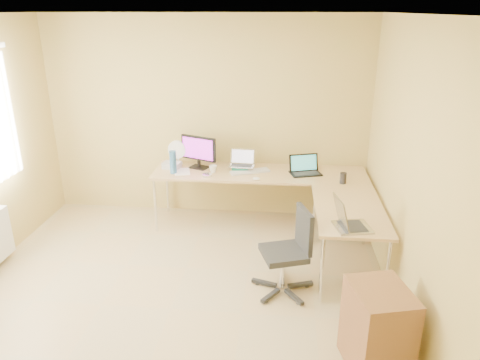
# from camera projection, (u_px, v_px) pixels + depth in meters

# --- Properties ---
(floor) EXTENTS (4.50, 4.50, 0.00)m
(floor) POSITION_uv_depth(u_px,v_px,m) (171.00, 309.00, 4.24)
(floor) COLOR tan
(floor) RESTS_ON ground
(ceiling) EXTENTS (4.50, 4.50, 0.00)m
(ceiling) POSITION_uv_depth(u_px,v_px,m) (151.00, 14.00, 3.32)
(ceiling) COLOR white
(ceiling) RESTS_ON ground
(wall_back) EXTENTS (4.50, 0.00, 4.50)m
(wall_back) POSITION_uv_depth(u_px,v_px,m) (206.00, 119.00, 5.87)
(wall_back) COLOR tan
(wall_back) RESTS_ON ground
(wall_right) EXTENTS (0.00, 4.50, 4.50)m
(wall_right) POSITION_uv_depth(u_px,v_px,m) (421.00, 189.00, 3.59)
(wall_right) COLOR tan
(wall_right) RESTS_ON ground
(desk_main) EXTENTS (2.65, 0.70, 0.73)m
(desk_main) POSITION_uv_depth(u_px,v_px,m) (259.00, 199.00, 5.77)
(desk_main) COLOR tan
(desk_main) RESTS_ON ground
(desk_return) EXTENTS (0.70, 1.30, 0.73)m
(desk_return) POSITION_uv_depth(u_px,v_px,m) (346.00, 240.00, 4.75)
(desk_return) COLOR tan
(desk_return) RESTS_ON ground
(monitor) EXTENTS (0.51, 0.33, 0.42)m
(monitor) POSITION_uv_depth(u_px,v_px,m) (199.00, 152.00, 5.71)
(monitor) COLOR black
(monitor) RESTS_ON desk_main
(book_stack) EXTENTS (0.24, 0.30, 0.05)m
(book_stack) POSITION_uv_depth(u_px,v_px,m) (240.00, 167.00, 5.75)
(book_stack) COLOR #136C50
(book_stack) RESTS_ON desk_main
(laptop_center) EXTENTS (0.33, 0.26, 0.20)m
(laptop_center) POSITION_uv_depth(u_px,v_px,m) (242.00, 159.00, 5.67)
(laptop_center) COLOR #B8B8B8
(laptop_center) RESTS_ON desk_main
(laptop_black) EXTENTS (0.43, 0.37, 0.23)m
(laptop_black) POSITION_uv_depth(u_px,v_px,m) (306.00, 165.00, 5.53)
(laptop_black) COLOR black
(laptop_black) RESTS_ON desk_main
(keyboard) EXTENTS (0.50, 0.32, 0.02)m
(keyboard) POSITION_uv_depth(u_px,v_px,m) (250.00, 172.00, 5.62)
(keyboard) COLOR silver
(keyboard) RESTS_ON desk_main
(mouse) EXTENTS (0.10, 0.07, 0.03)m
(mouse) POSITION_uv_depth(u_px,v_px,m) (256.00, 179.00, 5.38)
(mouse) COLOR white
(mouse) RESTS_ON desk_main
(mug) EXTENTS (0.10, 0.10, 0.09)m
(mug) POSITION_uv_depth(u_px,v_px,m) (213.00, 169.00, 5.61)
(mug) COLOR white
(mug) RESTS_ON desk_main
(cd_stack) EXTENTS (0.14, 0.14, 0.03)m
(cd_stack) POSITION_uv_depth(u_px,v_px,m) (207.00, 175.00, 5.48)
(cd_stack) COLOR silver
(cd_stack) RESTS_ON desk_main
(water_bottle) EXTENTS (0.09, 0.09, 0.29)m
(water_bottle) POSITION_uv_depth(u_px,v_px,m) (173.00, 162.00, 5.55)
(water_bottle) COLOR teal
(water_bottle) RESTS_ON desk_main
(papers) EXTENTS (0.25, 0.30, 0.01)m
(papers) POSITION_uv_depth(u_px,v_px,m) (182.00, 172.00, 5.64)
(papers) COLOR white
(papers) RESTS_ON desk_main
(white_box) EXTENTS (0.24, 0.19, 0.08)m
(white_box) POSITION_uv_depth(u_px,v_px,m) (172.00, 165.00, 5.76)
(white_box) COLOR silver
(white_box) RESTS_ON desk_main
(desk_fan) EXTENTS (0.25, 0.25, 0.30)m
(desk_fan) POSITION_uv_depth(u_px,v_px,m) (178.00, 153.00, 5.87)
(desk_fan) COLOR white
(desk_fan) RESTS_ON desk_main
(black_cup) EXTENTS (0.10, 0.10, 0.13)m
(black_cup) POSITION_uv_depth(u_px,v_px,m) (343.00, 178.00, 5.25)
(black_cup) COLOR black
(black_cup) RESTS_ON desk_main
(laptop_return) EXTENTS (0.43, 0.37, 0.25)m
(laptop_return) POSITION_uv_depth(u_px,v_px,m) (354.00, 216.00, 4.15)
(laptop_return) COLOR #B1B1B1
(laptop_return) RESTS_ON desk_return
(office_chair) EXTENTS (0.66, 0.66, 0.87)m
(office_chair) POSITION_uv_depth(u_px,v_px,m) (284.00, 246.00, 4.35)
(office_chair) COLOR #2A2A2A
(office_chair) RESTS_ON ground
(cabinet) EXTENTS (0.52, 0.59, 0.70)m
(cabinet) POSITION_uv_depth(u_px,v_px,m) (377.00, 329.00, 3.43)
(cabinet) COLOR olive
(cabinet) RESTS_ON ground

